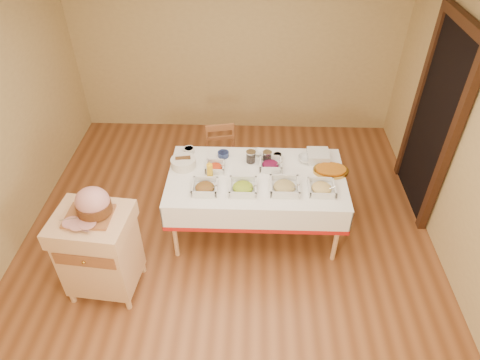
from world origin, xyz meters
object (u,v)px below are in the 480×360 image
bread_basket (183,163)px  brass_platter (331,170)px  preserve_jar_left (251,157)px  mustard_bottle (210,170)px  plate_stack (318,156)px  butcher_cart (99,249)px  dining_chair (222,159)px  preserve_jar_right (267,157)px  dining_table (256,188)px  ham_on_board (92,205)px

bread_basket → brass_platter: bearing=-1.7°
bread_basket → preserve_jar_left: bearing=8.3°
mustard_bottle → plate_stack: mustard_bottle is taller
butcher_cart → preserve_jar_left: bearing=38.2°
dining_chair → brass_platter: bearing=-28.8°
preserve_jar_right → bread_basket: preserve_jar_right is taller
mustard_bottle → bread_basket: 0.34m
preserve_jar_left → preserve_jar_right: 0.17m
mustard_bottle → dining_chair: bearing=85.4°
butcher_cart → dining_chair: (1.02, 1.58, -0.10)m
butcher_cart → preserve_jar_right: 1.92m
preserve_jar_left → plate_stack: 0.72m
dining_chair → bread_basket: (-0.35, -0.60, 0.38)m
dining_table → dining_chair: bearing=119.1°
preserve_jar_left → bread_basket: 0.71m
plate_stack → preserve_jar_right: bearing=-174.9°
preserve_jar_left → mustard_bottle: mustard_bottle is taller
butcher_cart → brass_platter: (2.20, 0.93, 0.25)m
bread_basket → plate_stack: size_ratio=1.16×
dining_chair → preserve_jar_right: (0.52, -0.49, 0.39)m
dining_table → brass_platter: 0.80m
mustard_bottle → brass_platter: 1.25m
brass_platter → dining_table: bearing=-173.1°
dining_table → butcher_cart: butcher_cart is taller
preserve_jar_left → bread_basket: size_ratio=0.50×
ham_on_board → bread_basket: ham_on_board is taller
dining_chair → preserve_jar_left: bearing=-55.0°
ham_on_board → preserve_jar_left: ham_on_board is taller
preserve_jar_left → brass_platter: (0.83, -0.15, -0.04)m
dining_table → ham_on_board: ham_on_board is taller
mustard_bottle → plate_stack: (1.13, 0.33, -0.04)m
brass_platter → plate_stack: bearing=117.9°
butcher_cart → plate_stack: 2.40m
ham_on_board → preserve_jar_right: 1.86m
preserve_jar_right → plate_stack: bearing=5.1°
butcher_cart → mustard_bottle: size_ratio=4.90×
butcher_cart → dining_chair: bearing=57.2°
dining_table → preserve_jar_left: size_ratio=13.76×
preserve_jar_right → mustard_bottle: (-0.59, -0.28, 0.03)m
preserve_jar_right → mustard_bottle: 0.65m
butcher_cart → brass_platter: size_ratio=2.55×
dining_table → ham_on_board: size_ratio=4.39×
preserve_jar_left → plate_stack: preserve_jar_left is taller
mustard_bottle → bread_basket: size_ratio=0.73×
butcher_cart → preserve_jar_left: butcher_cart is taller
dining_chair → plate_stack: 1.22m
mustard_bottle → bread_basket: bearing=150.6°
butcher_cart → brass_platter: bearing=22.9°
bread_basket → dining_table: bearing=-10.2°
bread_basket → ham_on_board: bearing=-123.4°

